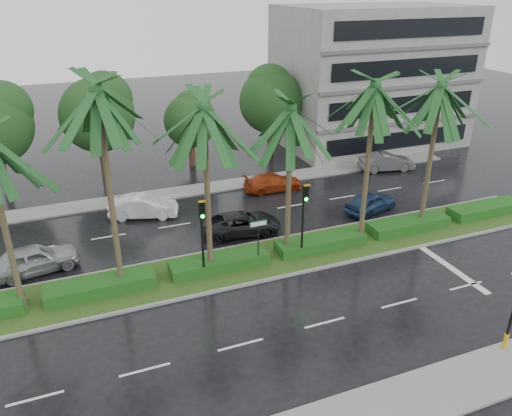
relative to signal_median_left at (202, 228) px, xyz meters
name	(u,v)px	position (x,y,z in m)	size (l,w,h in m)	color
ground	(279,268)	(4.00, -0.30, -3.00)	(120.00, 120.00, 0.00)	black
near_sidewalk	(396,406)	(4.00, -10.50, -2.94)	(40.00, 2.40, 0.12)	gray
far_sidewalk	(212,187)	(4.00, 11.70, -2.94)	(40.00, 2.00, 0.12)	gray
median	(272,258)	(4.00, 0.70, -2.92)	(36.00, 4.00, 0.15)	gray
hedge	(272,252)	(4.00, 0.70, -2.55)	(35.20, 1.40, 0.60)	#194D16
lane_markings	(333,261)	(7.04, -0.73, -2.99)	(34.00, 13.06, 0.01)	silver
palm_row	(249,114)	(2.75, 0.72, 5.17)	(26.30, 4.20, 10.51)	#453D28
signal_median_left	(202,228)	(0.00, 0.00, 0.00)	(0.34, 0.42, 4.36)	black
signal_median_right	(304,210)	(5.50, 0.00, 0.00)	(0.34, 0.42, 4.36)	black
street_sign	(258,232)	(3.00, 0.18, -0.87)	(0.95, 0.09, 2.60)	black
bg_trees	(180,107)	(3.23, 17.29, 1.83)	(33.16, 5.50, 7.95)	#362918
building	(371,77)	(21.00, 17.70, 3.00)	(16.00, 10.00, 12.00)	slate
car_silver	(34,259)	(-7.96, 4.06, -2.24)	(4.44, 1.79, 1.51)	#9C9DA3
car_white	(144,207)	(-1.50, 8.70, -2.29)	(4.31, 1.50, 1.42)	silver
car_darkgrey	(241,224)	(3.50, 4.18, -2.33)	(4.79, 2.21, 1.33)	black
car_red	(273,182)	(8.00, 9.73, -2.38)	(4.29, 1.74, 1.25)	#9C3311
car_blue	(371,202)	(12.50, 3.99, -2.34)	(3.87, 1.56, 1.32)	navy
car_grey	(387,162)	(18.08, 10.20, -2.29)	(4.31, 1.50, 1.42)	#56585B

